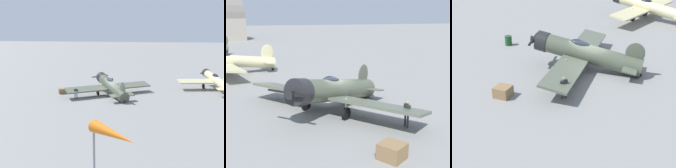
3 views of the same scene
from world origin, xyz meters
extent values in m
plane|color=gray|center=(0.00, 0.00, 0.00)|extent=(400.00, 400.00, 0.00)
cylinder|color=#4C5442|center=(0.00, 0.00, 1.39)|extent=(7.82, 6.08, 2.91)
cylinder|color=#232326|center=(-3.26, -2.28, 2.08)|extent=(1.88, 1.99, 1.75)
cone|color=#232326|center=(-3.80, -2.65, 2.20)|extent=(0.92, 0.93, 0.76)
cube|color=black|center=(-3.92, -2.73, 2.20)|extent=(2.10, 2.26, 0.20)
ellipsoid|color=black|center=(-0.69, -0.48, 2.17)|extent=(1.90, 1.65, 0.96)
cube|color=#565E4C|center=(-0.82, -0.57, 1.15)|extent=(9.17, 11.90, 0.53)
ellipsoid|color=#4C5442|center=(2.88, 2.01, 1.89)|extent=(1.51, 1.10, 1.86)
cube|color=#565E4C|center=(2.72, 1.89, 0.89)|extent=(2.85, 3.42, 0.29)
cylinder|color=#999BA0|center=(-0.29, -2.21, 0.90)|extent=(0.14, 0.14, 0.99)
cylinder|color=black|center=(-0.29, -2.21, 0.40)|extent=(0.77, 0.62, 0.80)
cylinder|color=#999BA0|center=(-2.18, 0.49, 0.90)|extent=(0.14, 0.14, 0.99)
cylinder|color=black|center=(-2.18, 0.49, 0.40)|extent=(0.77, 0.62, 0.80)
cylinder|color=black|center=(3.29, 2.30, 0.14)|extent=(0.29, 0.24, 0.28)
cylinder|color=beige|center=(-6.66, 15.68, 1.54)|extent=(9.77, 3.44, 2.50)
cylinder|color=#232326|center=(-11.17, 14.65, 2.12)|extent=(1.35, 1.60, 1.50)
cone|color=#232326|center=(-11.80, 14.50, 2.21)|extent=(0.73, 0.71, 0.65)
cube|color=black|center=(-11.95, 14.47, 2.21)|extent=(2.43, 1.98, 0.35)
ellipsoid|color=black|center=(-7.60, 15.47, 2.21)|extent=(1.90, 1.14, 0.89)
cube|color=#C6BC89|center=(-7.79, 15.42, 1.33)|extent=(4.69, 12.01, 0.44)
cylinder|color=#999BA0|center=(-8.01, 13.78, 0.97)|extent=(0.14, 0.14, 1.13)
cylinder|color=black|center=(-8.01, 13.78, 0.40)|extent=(0.82, 0.37, 0.80)
cylinder|color=#999BA0|center=(-8.70, 16.80, 0.97)|extent=(0.14, 0.14, 1.13)
cylinder|color=black|center=(-8.70, 16.80, 0.40)|extent=(0.82, 0.37, 0.80)
cylinder|color=#2D2D33|center=(2.56, -4.48, 0.40)|extent=(0.12, 0.12, 0.81)
cylinder|color=#2D2D33|center=(2.55, -4.77, 0.40)|extent=(0.12, 0.12, 0.81)
cube|color=#2D2D33|center=(2.56, -4.62, 1.10)|extent=(0.24, 0.45, 0.57)
sphere|color=#8F8A58|center=(2.56, -4.62, 1.50)|extent=(0.21, 0.21, 0.21)
cylinder|color=#2D2D33|center=(2.57, -4.36, 1.11)|extent=(0.09, 0.09, 0.54)
cylinder|color=#2D2D33|center=(2.54, -4.89, 1.11)|extent=(0.09, 0.09, 0.54)
cube|color=olive|center=(-0.28, -7.75, 0.38)|extent=(1.47, 1.48, 0.76)
cylinder|color=#19471E|center=(-9.45, -1.99, 0.46)|extent=(0.65, 0.65, 0.91)
torus|color=#19471E|center=(-9.45, -1.99, 0.64)|extent=(0.69, 0.69, 0.04)
torus|color=#19471E|center=(-9.45, -1.99, 0.27)|extent=(0.69, 0.69, 0.04)
cone|color=orange|center=(27.07, 5.38, 5.35)|extent=(1.87, 2.23, 0.56)
camera|label=1|loc=(36.56, 7.25, 9.26)|focal=42.22mm
camera|label=2|loc=(-6.83, -18.20, 6.36)|focal=46.36mm
camera|label=3|loc=(19.93, -18.23, 11.56)|focal=58.19mm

